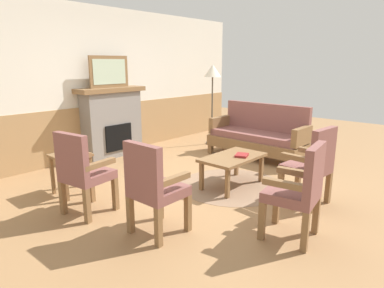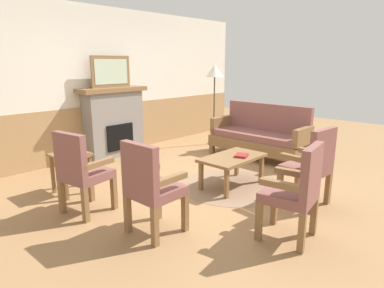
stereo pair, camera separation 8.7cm
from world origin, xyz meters
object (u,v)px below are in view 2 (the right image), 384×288
at_px(coffee_table, 232,160).
at_px(armchair_front_center, 297,188).
at_px(framed_picture, 111,72).
at_px(couch, 260,137).
at_px(floor_lamp_by_couch, 215,76).
at_px(fireplace, 114,121).
at_px(armchair_front_left, 311,163).
at_px(armchair_by_window_left, 150,184).
at_px(book_on_table, 242,155).
at_px(armchair_near_fireplace, 81,169).
at_px(side_table, 71,162).

relative_size(coffee_table, armchair_front_center, 0.98).
bearing_deg(framed_picture, couch, -50.47).
bearing_deg(floor_lamp_by_couch, armchair_front_center, -129.39).
relative_size(fireplace, framed_picture, 1.62).
bearing_deg(armchair_front_left, fireplace, 94.60).
relative_size(armchair_by_window_left, armchair_front_left, 1.00).
relative_size(framed_picture, book_on_table, 3.85).
height_order(armchair_near_fireplace, side_table, armchair_near_fireplace).
distance_m(coffee_table, armchair_front_left, 1.10).
relative_size(fireplace, armchair_front_center, 1.33).
bearing_deg(armchair_front_center, couch, 38.46).
bearing_deg(fireplace, floor_lamp_by_couch, -21.50).
relative_size(couch, book_on_table, 8.66).
distance_m(couch, book_on_table, 1.58).
bearing_deg(coffee_table, couch, 18.37).
xyz_separation_m(fireplace, framed_picture, (0.00, 0.00, 0.91)).
relative_size(armchair_front_left, side_table, 1.78).
bearing_deg(side_table, armchair_by_window_left, -90.23).
bearing_deg(armchair_by_window_left, side_table, 89.77).
bearing_deg(side_table, framed_picture, 38.33).
distance_m(armchair_by_window_left, armchair_front_center, 1.43).
distance_m(fireplace, framed_picture, 0.91).
bearing_deg(side_table, fireplace, 38.32).
bearing_deg(armchair_near_fireplace, floor_lamp_by_couch, 16.25).
distance_m(fireplace, couch, 2.72).
xyz_separation_m(book_on_table, floor_lamp_by_couch, (1.73, 1.92, 1.00)).
distance_m(armchair_near_fireplace, armchair_by_window_left, 0.98).
xyz_separation_m(coffee_table, armchair_by_window_left, (-1.68, -0.22, 0.15)).
bearing_deg(coffee_table, floor_lamp_by_couch, 45.27).
xyz_separation_m(armchair_front_center, floor_lamp_by_couch, (2.59, 3.16, 0.91)).
bearing_deg(book_on_table, fireplace, 95.60).
distance_m(framed_picture, armchair_front_center, 4.12).
xyz_separation_m(fireplace, floor_lamp_by_couch, (1.99, -0.78, 0.80)).
bearing_deg(armchair_front_left, book_on_table, 91.87).
height_order(coffee_table, armchair_front_left, armchair_front_left).
xyz_separation_m(armchair_near_fireplace, side_table, (0.23, 0.69, -0.10)).
relative_size(fireplace, coffee_table, 1.35).
xyz_separation_m(armchair_near_fireplace, armchair_front_center, (1.12, -2.08, 0.00)).
height_order(coffee_table, side_table, side_table).
bearing_deg(coffee_table, armchair_near_fireplace, 158.81).
height_order(framed_picture, armchair_front_left, framed_picture).
bearing_deg(fireplace, book_on_table, -84.40).
bearing_deg(armchair_by_window_left, fireplace, 62.06).
bearing_deg(book_on_table, armchair_front_center, -124.93).
relative_size(couch, armchair_front_center, 1.84).
height_order(book_on_table, floor_lamp_by_couch, floor_lamp_by_couch).
bearing_deg(armchair_front_left, armchair_by_window_left, 154.14).
xyz_separation_m(coffee_table, side_table, (-1.68, 1.43, 0.05)).
bearing_deg(armchair_by_window_left, armchair_near_fireplace, 102.95).
xyz_separation_m(framed_picture, couch, (1.73, -2.09, -1.16)).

